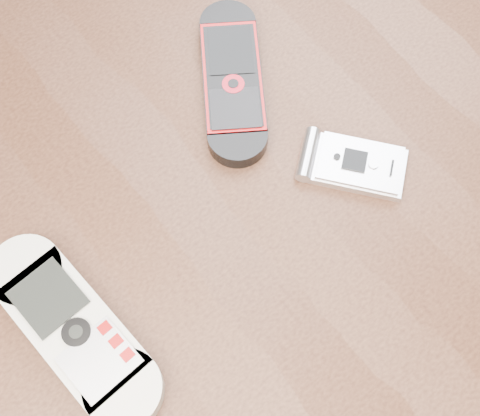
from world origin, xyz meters
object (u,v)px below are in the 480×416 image
object	(u,v)px
nokia_white	(74,329)
motorola_razr	(357,164)
nokia_black_red	(232,80)
table	(236,260)

from	to	relation	value
nokia_white	motorola_razr	world-z (taller)	nokia_white
nokia_white	nokia_black_red	world-z (taller)	nokia_white
motorola_razr	nokia_black_red	bearing A→B (deg)	64.59
table	nokia_white	bearing A→B (deg)	179.42
nokia_black_red	table	bearing A→B (deg)	-93.22
nokia_white	nokia_black_red	size ratio (longest dim) A/B	1.05
nokia_white	table	bearing A→B (deg)	-4.12
nokia_black_red	motorola_razr	distance (m)	0.13
table	motorola_razr	bearing A→B (deg)	-15.24
nokia_white	nokia_black_red	xyz separation A→B (m)	(0.23, 0.10, -0.00)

